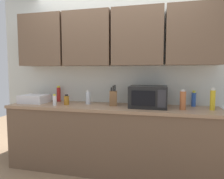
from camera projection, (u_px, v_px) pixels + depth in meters
The scene contains 12 objects.
wall_back_with_cabinets at pixel (114, 57), 2.96m from camera, with size 3.72×0.38×2.60m.
counter_run at pixel (110, 138), 2.84m from camera, with size 2.85×0.63×0.90m.
microwave at pixel (148, 97), 2.68m from camera, with size 0.48×0.37×0.28m.
dish_rack at pixel (34, 99), 3.07m from camera, with size 0.38×0.30×0.12m, color silver.
knife_block at pixel (113, 98), 2.82m from camera, with size 0.12×0.14×0.28m.
bottle_clear_tall at pixel (88, 98), 2.94m from camera, with size 0.07×0.07×0.20m.
bottle_spice_jar at pixel (183, 100), 2.52m from camera, with size 0.07×0.07×0.24m.
bottle_red_sauce at pixel (59, 94), 3.20m from camera, with size 0.06×0.06×0.24m.
bottle_amber_vinegar at pixel (67, 100), 2.88m from camera, with size 0.07×0.07×0.15m.
bottle_yellow_mustard at pixel (213, 100), 2.49m from camera, with size 0.06×0.06×0.27m.
bottle_white_jar at pixel (55, 100), 2.83m from camera, with size 0.05×0.05×0.16m.
bottle_blue_cleaner at pixel (194, 99), 2.75m from camera, with size 0.06×0.06×0.21m.
Camera 1 is at (0.68, -2.98, 1.37)m, focal length 33.01 mm.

